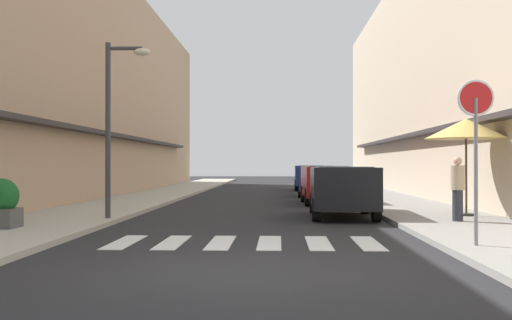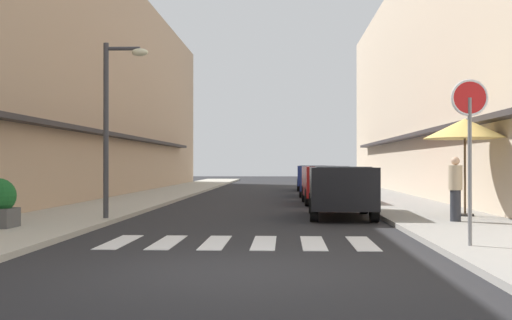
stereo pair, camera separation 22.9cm
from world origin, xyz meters
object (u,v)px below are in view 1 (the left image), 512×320
Objects in this scene: parked_car_far at (317,177)px; cafe_umbrella at (466,129)px; parked_car_near at (342,186)px; parked_car_distant at (310,175)px; round_street_sign at (476,118)px; pedestrian_walking_near at (458,187)px; street_lamp at (116,109)px; parked_car_mid at (326,180)px; planter_corner at (1,203)px.

cafe_umbrella reaches higher than parked_car_far.
parked_car_distant is (0.00, 18.52, 0.00)m from parked_car_near.
parked_car_distant is at bearing 90.00° from parked_car_near.
round_street_sign is 6.53m from cafe_umbrella.
parked_car_distant is at bearing 90.00° from parked_car_far.
round_street_sign is 4.94m from pedestrian_walking_near.
round_street_sign reaches higher than parked_car_far.
round_street_sign is 0.63× the size of street_lamp.
street_lamp is (-6.12, -1.81, 2.07)m from parked_car_near.
cafe_umbrella is 2.38m from pedestrian_walking_near.
pedestrian_walking_near is at bearing -41.71° from parked_car_near.
parked_car_near is 6.11m from parked_car_mid.
parked_car_distant is 21.02m from pedestrian_walking_near.
cafe_umbrella is (1.72, 6.30, 0.16)m from round_street_sign.
pedestrian_walking_near reaches higher than parked_car_distant.
round_street_sign is 1.08× the size of cafe_umbrella.
cafe_umbrella reaches higher than pedestrian_walking_near.
parked_car_far is (0.00, 5.64, 0.00)m from parked_car_mid.
parked_car_distant is 25.58m from round_street_sign.
parked_car_mid is at bearing 52.50° from planter_corner.
parked_car_distant is at bearing 99.85° from cafe_umbrella.
street_lamp reaches higher than round_street_sign.
parked_car_near is 1.05× the size of parked_car_mid.
parked_car_mid is 1.53× the size of cafe_umbrella.
parked_car_near is 3.75m from cafe_umbrella.
parked_car_distant is 19.54m from cafe_umbrella.
planter_corner is 0.69× the size of pedestrian_walking_near.
parked_car_distant is 0.95× the size of street_lamp.
planter_corner is at bearing -126.86° from street_lamp.
pedestrian_walking_near is at bearing -72.76° from parked_car_mid.
parked_car_far is 18.83m from round_street_sign.
parked_car_far is 1.50× the size of round_street_sign.
parked_car_near is at bearing -156.49° from pedestrian_walking_near.
parked_car_far is 17.99m from planter_corner.
parked_car_far is at bearing 90.00° from parked_car_mid.
street_lamp is (-6.12, -13.55, 2.07)m from parked_car_far.
cafe_umbrella is at bearing -11.30° from parked_car_near.
parked_car_mid is 12.41m from parked_car_distant.
planter_corner is at bearing -162.03° from cafe_umbrella.
street_lamp is (-6.12, -20.33, 2.07)m from parked_car_distant.
parked_car_mid is at bearing 116.20° from cafe_umbrella.
street_lamp reaches higher than parked_car_mid.
round_street_sign is at bearing -37.09° from pedestrian_walking_near.
parked_car_far is 0.99× the size of parked_car_distant.
round_street_sign reaches higher than parked_car_distant.
parked_car_near is at bearing -90.00° from parked_car_mid.
pedestrian_walking_near is (2.62, -2.34, 0.04)m from parked_car_near.
round_street_sign is at bearing -33.73° from street_lamp.
street_lamp reaches higher than parked_car_near.
pedestrian_walking_near reaches higher than parked_car_near.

